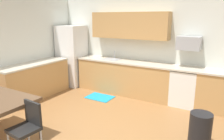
{
  "coord_description": "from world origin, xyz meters",
  "views": [
    {
      "loc": [
        2.29,
        -2.91,
        2.12
      ],
      "look_at": [
        0.0,
        1.0,
        1.0
      ],
      "focal_mm": 34.41,
      "sensor_mm": 36.0,
      "label": 1
    }
  ],
  "objects_px": {
    "oven_range": "(184,87)",
    "microwave": "(189,43)",
    "trash_bin": "(200,130)",
    "chair_near_table": "(28,125)",
    "refrigerator": "(72,56)"
  },
  "relations": [
    {
      "from": "chair_near_table",
      "to": "trash_bin",
      "type": "xyz_separation_m",
      "value": [
        2.29,
        1.56,
        -0.2
      ]
    },
    {
      "from": "chair_near_table",
      "to": "trash_bin",
      "type": "relative_size",
      "value": 1.42
    },
    {
      "from": "trash_bin",
      "to": "chair_near_table",
      "type": "bearing_deg",
      "value": -145.73
    },
    {
      "from": "oven_range",
      "to": "trash_bin",
      "type": "bearing_deg",
      "value": -69.65
    },
    {
      "from": "oven_range",
      "to": "trash_bin",
      "type": "height_order",
      "value": "oven_range"
    },
    {
      "from": "refrigerator",
      "to": "microwave",
      "type": "height_order",
      "value": "refrigerator"
    },
    {
      "from": "microwave",
      "to": "chair_near_table",
      "type": "relative_size",
      "value": 0.64
    },
    {
      "from": "refrigerator",
      "to": "chair_near_table",
      "type": "distance_m",
      "value": 3.69
    },
    {
      "from": "oven_range",
      "to": "refrigerator",
      "type": "bearing_deg",
      "value": -178.68
    },
    {
      "from": "refrigerator",
      "to": "chair_near_table",
      "type": "height_order",
      "value": "refrigerator"
    },
    {
      "from": "oven_range",
      "to": "chair_near_table",
      "type": "distance_m",
      "value": 3.66
    },
    {
      "from": "microwave",
      "to": "oven_range",
      "type": "bearing_deg",
      "value": -90.0
    },
    {
      "from": "refrigerator",
      "to": "oven_range",
      "type": "xyz_separation_m",
      "value": [
        3.47,
        0.08,
        -0.48
      ]
    },
    {
      "from": "microwave",
      "to": "chair_near_table",
      "type": "xyz_separation_m",
      "value": [
        -1.65,
        -3.37,
        -1.01
      ]
    },
    {
      "from": "oven_range",
      "to": "microwave",
      "type": "height_order",
      "value": "microwave"
    }
  ]
}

